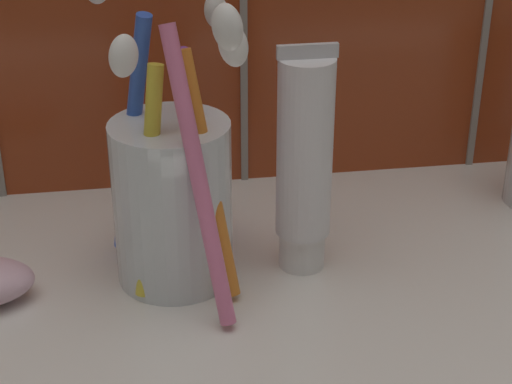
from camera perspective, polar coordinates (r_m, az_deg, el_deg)
name	(u,v)px	position (r cm, az deg, el deg)	size (l,w,h in cm)	color
sink_counter	(258,334)	(48.86, 0.14, -9.46)	(69.92, 36.59, 2.00)	silver
toothbrush_cup	(173,191)	(49.52, -5.53, 0.04)	(9.10, 14.53, 18.36)	silver
toothpaste_tube	(304,162)	(49.92, 3.25, 2.00)	(3.44, 3.28, 14.08)	white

